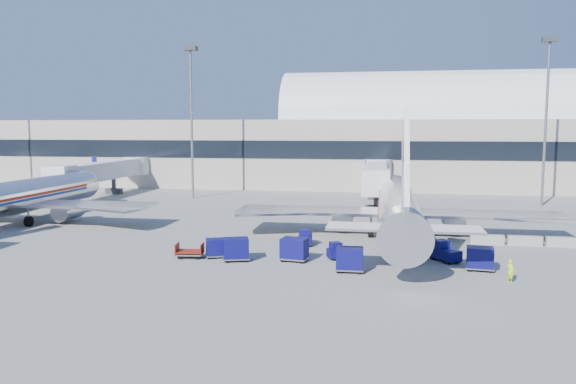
% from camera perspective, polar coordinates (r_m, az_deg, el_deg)
% --- Properties ---
extents(ground, '(260.00, 260.00, 0.00)m').
position_cam_1_polar(ground, '(52.81, 0.23, -5.10)').
color(ground, gray).
rests_on(ground, ground).
extents(terminal, '(170.00, 28.15, 21.00)m').
position_cam_1_polar(terminal, '(109.28, -1.99, 4.91)').
color(terminal, '#B2AA9E').
rests_on(terminal, ground).
extents(airliner_main, '(32.00, 37.26, 12.07)m').
position_cam_1_polar(airliner_main, '(56.08, 11.13, -1.50)').
color(airliner_main, silver).
rests_on(airliner_main, ground).
extents(airliner_mid, '(32.00, 37.26, 12.07)m').
position_cam_1_polar(airliner_mid, '(69.15, -26.24, -0.55)').
color(airliner_mid, silver).
rests_on(airliner_mid, ground).
extents(jetbridge_near, '(4.40, 27.50, 6.25)m').
position_cam_1_polar(jetbridge_near, '(82.10, 9.03, 1.77)').
color(jetbridge_near, silver).
rests_on(jetbridge_near, ground).
extents(jetbridge_mid, '(4.40, 27.50, 6.25)m').
position_cam_1_polar(jetbridge_mid, '(92.63, -17.94, 2.07)').
color(jetbridge_mid, silver).
rests_on(jetbridge_mid, ground).
extents(mast_west, '(2.00, 1.20, 22.60)m').
position_cam_1_polar(mast_west, '(85.98, -9.81, 9.21)').
color(mast_west, slate).
rests_on(mast_west, ground).
extents(mast_east, '(2.00, 1.20, 22.60)m').
position_cam_1_polar(mast_east, '(83.92, 24.83, 8.78)').
color(mast_east, slate).
rests_on(mast_east, ground).
extents(barrier_near, '(3.00, 0.55, 0.90)m').
position_cam_1_polar(barrier_near, '(54.82, 19.55, -4.57)').
color(barrier_near, '#9E9E96').
rests_on(barrier_near, ground).
extents(barrier_mid, '(3.00, 0.55, 0.90)m').
position_cam_1_polar(barrier_mid, '(55.49, 22.92, -4.58)').
color(barrier_mid, '#9E9E96').
rests_on(barrier_mid, ground).
extents(barrier_far, '(3.00, 0.55, 0.90)m').
position_cam_1_polar(barrier_far, '(56.34, 26.20, -4.57)').
color(barrier_far, '#9E9E96').
rests_on(barrier_far, ground).
extents(tug_lead, '(2.43, 1.91, 1.42)m').
position_cam_1_polar(tug_lead, '(46.14, 5.30, -6.01)').
color(tug_lead, '#0A0A4D').
rests_on(tug_lead, ground).
extents(tug_right, '(2.50, 2.76, 1.63)m').
position_cam_1_polar(tug_right, '(46.97, 15.63, -5.88)').
color(tug_right, '#0A0A4D').
rests_on(tug_right, ground).
extents(tug_left, '(1.34, 2.41, 1.52)m').
position_cam_1_polar(tug_left, '(51.29, 1.74, -4.66)').
color(tug_left, '#0A0A4D').
rests_on(tug_left, ground).
extents(cart_train_a, '(2.35, 1.93, 1.87)m').
position_cam_1_polar(cart_train_a, '(45.20, 0.66, -5.80)').
color(cart_train_a, '#0A0A4D').
rests_on(cart_train_a, ground).
extents(cart_train_b, '(2.48, 2.17, 1.84)m').
position_cam_1_polar(cart_train_b, '(45.48, -5.30, -5.77)').
color(cart_train_b, '#0A0A4D').
rests_on(cart_train_b, ground).
extents(cart_train_c, '(2.14, 1.90, 1.56)m').
position_cam_1_polar(cart_train_c, '(46.82, -7.27, -5.62)').
color(cart_train_c, '#0A0A4D').
rests_on(cart_train_c, ground).
extents(cart_solo_near, '(2.09, 1.61, 1.82)m').
position_cam_1_polar(cart_solo_near, '(42.16, 6.30, -6.78)').
color(cart_solo_near, '#0A0A4D').
rests_on(cart_solo_near, ground).
extents(cart_solo_far, '(2.17, 1.75, 1.77)m').
position_cam_1_polar(cart_solo_far, '(44.69, 18.93, -6.37)').
color(cart_solo_far, '#0A0A4D').
rests_on(cart_solo_far, ground).
extents(cart_open_red, '(2.37, 1.81, 0.59)m').
position_cam_1_polar(cart_open_red, '(47.13, -9.92, -6.10)').
color(cart_open_red, slate).
rests_on(cart_open_red, ground).
extents(ramp_worker, '(0.66, 0.71, 1.63)m').
position_cam_1_polar(ramp_worker, '(42.05, 21.66, -7.46)').
color(ramp_worker, '#A9E017').
rests_on(ramp_worker, ground).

